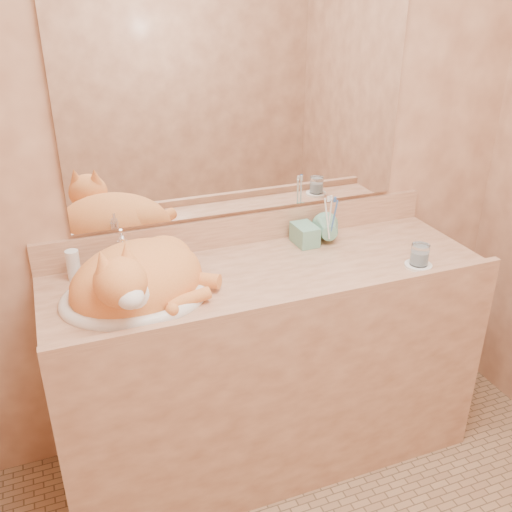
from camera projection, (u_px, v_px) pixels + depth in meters
name	position (u px, v px, depth m)	size (l,w,h in m)	color
wall_back	(242.00, 144.00, 2.11)	(2.40, 0.02, 2.50)	#976044
vanity_counter	(268.00, 367.00, 2.24)	(1.60, 0.55, 0.85)	#935E42
mirror	(243.00, 106.00, 2.04)	(1.30, 0.02, 0.80)	white
sink_basin	(133.00, 278.00, 1.85)	(0.48, 0.40, 0.15)	white
faucet	(124.00, 254.00, 2.00)	(0.04, 0.11, 0.16)	white
cat	(137.00, 277.00, 1.84)	(0.47, 0.38, 0.26)	orange
soap_dispenser	(312.00, 229.00, 2.18)	(0.08, 0.08, 0.18)	#68A78C
toothbrush_cup	(330.00, 235.00, 2.23)	(0.11, 0.11, 0.10)	#68A78C
toothbrushes	(331.00, 217.00, 2.19)	(0.03, 0.03, 0.21)	white
saucer	(418.00, 265.00, 2.09)	(0.10, 0.10, 0.01)	white
water_glass	(420.00, 255.00, 2.07)	(0.07, 0.07, 0.08)	white
lotion_bottle	(73.00, 265.00, 1.98)	(0.05, 0.05, 0.11)	white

